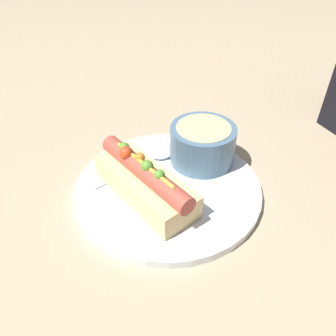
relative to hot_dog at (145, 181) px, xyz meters
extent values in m
plane|color=tan|center=(-0.01, 0.04, -0.04)|extent=(4.00, 4.00, 0.00)
cylinder|color=white|center=(-0.01, 0.04, -0.03)|extent=(0.26, 0.26, 0.01)
cube|color=#E5C17F|center=(0.00, 0.00, -0.01)|extent=(0.16, 0.10, 0.03)
cylinder|color=#B24738|center=(0.00, 0.00, 0.02)|extent=(0.16, 0.07, 0.02)
sphere|color=#518C2D|center=(0.01, 0.00, 0.03)|extent=(0.02, 0.02, 0.02)
sphere|color=#C63F1E|center=(-0.03, -0.01, 0.03)|extent=(0.02, 0.02, 0.02)
sphere|color=#387A28|center=(-0.03, -0.01, 0.03)|extent=(0.01, 0.01, 0.01)
sphere|color=orange|center=(-0.01, 0.00, 0.03)|extent=(0.01, 0.01, 0.01)
sphere|color=#518C2D|center=(-0.04, -0.01, 0.03)|extent=(0.01, 0.01, 0.01)
sphere|color=#518C2D|center=(0.03, 0.01, 0.03)|extent=(0.01, 0.01, 0.01)
cylinder|color=gold|center=(0.00, 0.00, 0.03)|extent=(0.11, 0.04, 0.01)
cylinder|color=slate|center=(-0.04, 0.11, 0.00)|extent=(0.10, 0.10, 0.06)
cylinder|color=#D1C184|center=(-0.04, 0.11, 0.03)|extent=(0.08, 0.08, 0.01)
cube|color=#B7B7BC|center=(-0.05, -0.01, -0.02)|extent=(0.04, 0.10, 0.00)
ellipsoid|color=#B7B7BC|center=(-0.07, 0.06, -0.02)|extent=(0.04, 0.05, 0.01)
camera|label=1|loc=(0.31, -0.10, 0.28)|focal=35.00mm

